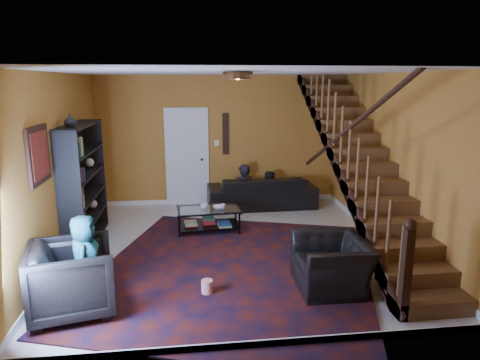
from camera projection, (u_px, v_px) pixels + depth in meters
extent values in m
plane|color=beige|center=(232.00, 248.00, 7.01)|extent=(5.50, 5.50, 0.00)
plane|color=#A57324|center=(219.00, 141.00, 9.36)|extent=(5.20, 0.00, 5.20)
plane|color=#A57324|center=(262.00, 218.00, 4.04)|extent=(5.20, 0.00, 5.20)
plane|color=#A57324|center=(59.00, 168.00, 6.39)|extent=(0.00, 5.50, 5.50)
plane|color=#A57324|center=(389.00, 160.00, 7.01)|extent=(0.00, 5.50, 5.50)
plane|color=white|center=(231.00, 72.00, 6.38)|extent=(5.50, 5.50, 0.00)
cube|color=silver|center=(220.00, 200.00, 9.65)|extent=(5.20, 0.02, 0.10)
cube|color=silver|center=(68.00, 252.00, 6.69)|extent=(0.02, 5.50, 0.10)
cube|color=#A57324|center=(361.00, 166.00, 6.97)|extent=(0.95, 4.92, 2.83)
cube|color=black|center=(335.00, 162.00, 6.90)|extent=(0.04, 5.02, 3.02)
cylinder|color=black|center=(338.00, 134.00, 6.80)|extent=(0.07, 4.20, 2.44)
cube|color=black|center=(406.00, 276.00, 4.77)|extent=(0.10, 0.10, 1.10)
cube|color=black|center=(84.00, 184.00, 7.08)|extent=(0.35, 1.80, 2.00)
cube|color=black|center=(87.00, 219.00, 7.22)|extent=(0.35, 1.72, 0.03)
cube|color=black|center=(83.00, 175.00, 7.05)|extent=(0.35, 1.72, 0.03)
cube|color=silver|center=(187.00, 158.00, 9.33)|extent=(0.82, 0.05, 2.05)
cube|color=maroon|center=(39.00, 155.00, 5.44)|extent=(0.04, 0.74, 0.74)
cube|color=black|center=(226.00, 134.00, 9.32)|extent=(0.14, 0.03, 0.90)
cylinder|color=#3F2814|center=(238.00, 76.00, 5.62)|extent=(0.40, 0.40, 0.10)
cube|color=#45130C|center=(234.00, 269.00, 6.21)|extent=(4.91, 5.26, 0.02)
imported|color=black|center=(262.00, 191.00, 9.27)|extent=(2.33, 0.95, 0.68)
imported|color=black|center=(73.00, 279.00, 4.97)|extent=(1.12, 1.10, 0.86)
imported|color=black|center=(331.00, 264.00, 5.60)|extent=(0.91, 1.04, 0.66)
imported|color=black|center=(244.00, 195.00, 9.29)|extent=(0.52, 0.35, 1.39)
imported|color=black|center=(268.00, 198.00, 9.37)|extent=(0.62, 0.50, 1.22)
imported|color=#174C58|center=(85.00, 259.00, 5.17)|extent=(0.39, 0.57, 1.12)
cube|color=black|center=(179.00, 226.00, 7.41)|extent=(0.03, 0.03, 0.42)
cube|color=black|center=(239.00, 224.00, 7.54)|extent=(0.03, 0.03, 0.42)
cube|color=black|center=(180.00, 216.00, 7.98)|extent=(0.03, 0.03, 0.42)
cube|color=black|center=(236.00, 214.00, 8.11)|extent=(0.03, 0.03, 0.42)
cube|color=black|center=(209.00, 225.00, 7.78)|extent=(1.10, 0.67, 0.02)
cube|color=silver|center=(208.00, 209.00, 7.72)|extent=(1.16, 0.74, 0.02)
imported|color=#999999|center=(204.00, 206.00, 7.70)|extent=(0.15, 0.15, 0.10)
imported|color=#999999|center=(223.00, 206.00, 7.69)|extent=(0.12, 0.12, 0.09)
imported|color=#999999|center=(219.00, 207.00, 7.70)|extent=(0.21, 0.21, 0.05)
imported|color=#999999|center=(70.00, 121.00, 6.35)|extent=(0.18, 0.18, 0.19)
cylinder|color=red|center=(207.00, 287.00, 5.46)|extent=(0.19, 0.19, 0.17)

